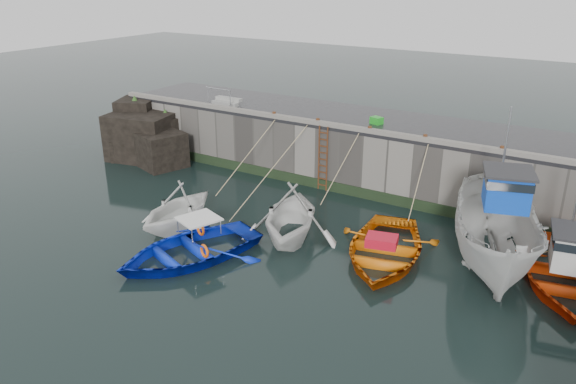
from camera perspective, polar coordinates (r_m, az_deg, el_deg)
The scene contains 24 objects.
ground at distance 19.12m, azimuth -5.66°, elevation -10.25°, with size 120.00×120.00×0.00m, color black.
quay_back at distance 28.48m, azimuth 9.59°, elevation 3.90°, with size 30.00×5.00×3.00m, color slate.
road_back at distance 28.05m, azimuth 9.80°, elevation 6.97°, with size 30.00×5.00×0.16m, color black.
kerb_back at distance 25.91m, azimuth 7.80°, elevation 6.27°, with size 30.00×0.30×0.20m, color slate.
algae_back at distance 26.70m, azimuth 7.31°, elevation -0.05°, with size 30.00×0.08×0.50m, color black.
rock_outcrop at distance 32.92m, azimuth -14.17°, elevation 5.54°, with size 5.85×4.24×3.41m.
ladder at distance 27.03m, azimuth 3.56°, elevation 3.39°, with size 0.51×0.08×3.20m.
boat_near_white at distance 24.12m, azimuth -11.03°, elevation -3.42°, with size 3.65×4.23×2.23m, color white.
boat_near_white_rope at distance 27.44m, azimuth -4.41°, elevation 0.12°, with size 0.04×5.16×3.10m, color tan, non-canonical shape.
boat_near_blue at distance 21.55m, azimuth -10.00°, elevation -6.54°, with size 4.04×5.65×1.17m, color #0D2ACB.
boat_near_blue_rope at distance 25.57m, azimuth -1.64°, elevation -1.50°, with size 0.04×6.83×3.10m, color tan, non-canonical shape.
boat_near_blacktrim at distance 22.76m, azimuth 0.25°, elevation -4.57°, with size 4.15×4.80×2.53m, color silver.
boat_near_blacktrim_rope at distance 25.87m, azimuth 4.80°, elevation -1.28°, with size 0.04×3.85×3.10m, color tan, non-canonical shape.
boat_near_navy at distance 21.55m, azimuth 9.66°, elevation -6.52°, with size 4.08×5.72×1.18m, color orange.
boat_near_navy_rope at distance 24.71m, azimuth 13.01°, elevation -2.95°, with size 0.04×3.57×3.10m, color tan, non-canonical shape.
boat_far_white at distance 21.36m, azimuth 20.47°, elevation -4.19°, with size 5.08×8.24×5.98m.
boat_far_orange at distance 21.68m, azimuth 26.53°, elevation -7.29°, with size 5.47×6.90×4.28m.
fish_crate at distance 27.40m, azimuth 8.99°, elevation 7.20°, with size 0.54×0.42×0.33m, color green.
railing at distance 31.21m, azimuth -6.26°, elevation 9.19°, with size 1.60×1.05×1.00m.
bollard_a at distance 28.30m, azimuth -1.43°, elevation 7.88°, with size 0.18×0.18×0.28m, color #3F1E0F.
bollard_b at distance 27.05m, azimuth 3.05°, elevation 7.19°, with size 0.18×0.18×0.28m, color #3F1E0F.
bollard_c at distance 25.91m, azimuth 8.31°, elevation 6.34°, with size 0.18×0.18×0.28m, color #3F1E0F.
bollard_d at distance 25.03m, azimuth 13.76°, elevation 5.38°, with size 0.18×0.18×0.28m, color #3F1E0F.
bollard_e at distance 24.30m, azimuth 20.90°, elevation 4.06°, with size 0.18×0.18×0.28m, color #3F1E0F.
Camera 1 is at (10.08, -12.71, 10.11)m, focal length 35.00 mm.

